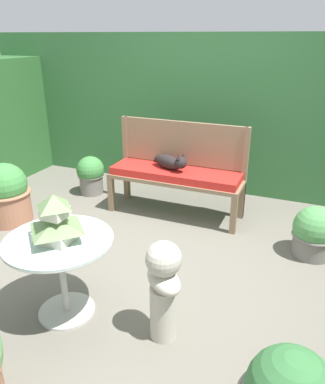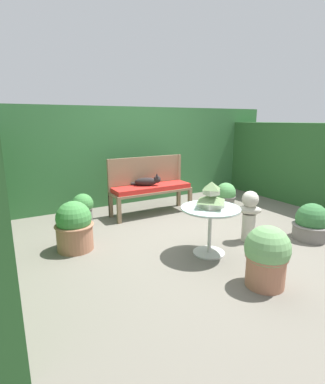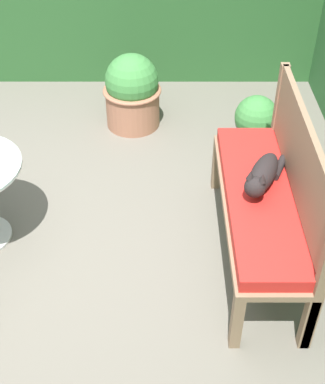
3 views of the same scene
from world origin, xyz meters
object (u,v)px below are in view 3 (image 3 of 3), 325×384
at_px(garden_bench, 259,202).
at_px(cat, 263,175).
at_px(potted_plant_table_far, 255,124).
at_px(potted_plant_bench_left, 132,92).

xyz_separation_m(garden_bench, cat, (-0.06, 0.01, 0.16)).
bearing_deg(cat, garden_bench, 15.20).
xyz_separation_m(cat, potted_plant_table_far, (-1.11, 0.14, -0.35)).
bearing_deg(potted_plant_table_far, potted_plant_bench_left, -111.13).
bearing_deg(garden_bench, potted_plant_table_far, 172.53).
distance_m(garden_bench, potted_plant_bench_left, 1.78).
relative_size(garden_bench, potted_plant_bench_left, 2.25).
bearing_deg(cat, potted_plant_table_far, -163.18).
height_order(garden_bench, cat, cat).
distance_m(potted_plant_table_far, potted_plant_bench_left, 1.07).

